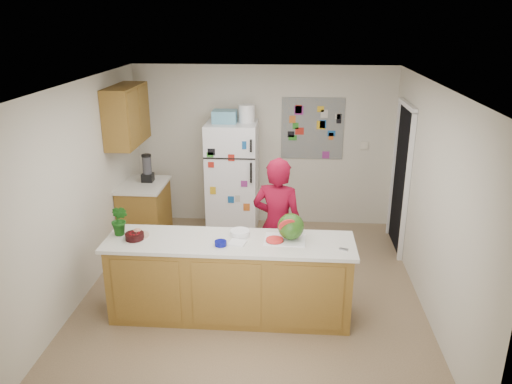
# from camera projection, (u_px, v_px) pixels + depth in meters

# --- Properties ---
(floor) EXTENTS (4.00, 4.50, 0.02)m
(floor) POSITION_uv_depth(u_px,v_px,m) (252.00, 293.00, 6.10)
(floor) COLOR brown
(floor) RESTS_ON ground
(wall_back) EXTENTS (4.00, 0.02, 2.50)m
(wall_back) POSITION_uv_depth(u_px,v_px,m) (264.00, 146.00, 7.80)
(wall_back) COLOR beige
(wall_back) RESTS_ON ground
(wall_left) EXTENTS (0.02, 4.50, 2.50)m
(wall_left) POSITION_uv_depth(u_px,v_px,m) (80.00, 192.00, 5.82)
(wall_left) COLOR beige
(wall_left) RESTS_ON ground
(wall_right) EXTENTS (0.02, 4.50, 2.50)m
(wall_right) POSITION_uv_depth(u_px,v_px,m) (432.00, 201.00, 5.53)
(wall_right) COLOR beige
(wall_right) RESTS_ON ground
(ceiling) EXTENTS (4.00, 4.50, 0.02)m
(ceiling) POSITION_uv_depth(u_px,v_px,m) (251.00, 84.00, 5.25)
(ceiling) COLOR white
(ceiling) RESTS_ON wall_back
(doorway) EXTENTS (0.03, 0.85, 2.04)m
(doorway) POSITION_uv_depth(u_px,v_px,m) (401.00, 179.00, 6.98)
(doorway) COLOR black
(doorway) RESTS_ON ground
(peninsula_base) EXTENTS (2.60, 0.62, 0.88)m
(peninsula_base) POSITION_uv_depth(u_px,v_px,m) (230.00, 280.00, 5.49)
(peninsula_base) COLOR brown
(peninsula_base) RESTS_ON floor
(peninsula_top) EXTENTS (2.68, 0.70, 0.04)m
(peninsula_top) POSITION_uv_depth(u_px,v_px,m) (229.00, 242.00, 5.34)
(peninsula_top) COLOR silver
(peninsula_top) RESTS_ON peninsula_base
(side_counter_base) EXTENTS (0.60, 0.80, 0.86)m
(side_counter_base) POSITION_uv_depth(u_px,v_px,m) (145.00, 214.00, 7.34)
(side_counter_base) COLOR brown
(side_counter_base) RESTS_ON floor
(side_counter_top) EXTENTS (0.64, 0.84, 0.04)m
(side_counter_top) POSITION_uv_depth(u_px,v_px,m) (143.00, 185.00, 7.19)
(side_counter_top) COLOR silver
(side_counter_top) RESTS_ON side_counter_base
(upper_cabinets) EXTENTS (0.35, 1.00, 0.80)m
(upper_cabinets) POSITION_uv_depth(u_px,v_px,m) (127.00, 115.00, 6.80)
(upper_cabinets) COLOR brown
(upper_cabinets) RESTS_ON wall_left
(refrigerator) EXTENTS (0.75, 0.70, 1.70)m
(refrigerator) POSITION_uv_depth(u_px,v_px,m) (233.00, 178.00, 7.61)
(refrigerator) COLOR silver
(refrigerator) RESTS_ON floor
(fridge_top_bin) EXTENTS (0.35, 0.28, 0.18)m
(fridge_top_bin) POSITION_uv_depth(u_px,v_px,m) (225.00, 116.00, 7.30)
(fridge_top_bin) COLOR #5999B2
(fridge_top_bin) RESTS_ON refrigerator
(photo_collage) EXTENTS (0.95, 0.01, 0.95)m
(photo_collage) POSITION_uv_depth(u_px,v_px,m) (312.00, 129.00, 7.62)
(photo_collage) COLOR slate
(photo_collage) RESTS_ON wall_back
(person) EXTENTS (0.69, 0.54, 1.68)m
(person) POSITION_uv_depth(u_px,v_px,m) (277.00, 226.00, 5.91)
(person) COLOR maroon
(person) RESTS_ON floor
(blender_appliance) EXTENTS (0.13, 0.13, 0.38)m
(blender_appliance) POSITION_uv_depth(u_px,v_px,m) (147.00, 169.00, 7.21)
(blender_appliance) COLOR black
(blender_appliance) RESTS_ON side_counter_top
(cutting_board) EXTENTS (0.45, 0.34, 0.01)m
(cutting_board) POSITION_uv_depth(u_px,v_px,m) (285.00, 240.00, 5.34)
(cutting_board) COLOR white
(cutting_board) RESTS_ON peninsula_top
(watermelon) EXTENTS (0.28, 0.28, 0.28)m
(watermelon) POSITION_uv_depth(u_px,v_px,m) (291.00, 226.00, 5.30)
(watermelon) COLOR #2C5114
(watermelon) RESTS_ON cutting_board
(watermelon_slice) EXTENTS (0.18, 0.18, 0.02)m
(watermelon_slice) POSITION_uv_depth(u_px,v_px,m) (275.00, 240.00, 5.29)
(watermelon_slice) COLOR red
(watermelon_slice) RESTS_ON cutting_board
(cherry_bowl) EXTENTS (0.20, 0.20, 0.07)m
(cherry_bowl) POSITION_uv_depth(u_px,v_px,m) (135.00, 236.00, 5.35)
(cherry_bowl) COLOR black
(cherry_bowl) RESTS_ON peninsula_top
(white_bowl) EXTENTS (0.28, 0.28, 0.06)m
(white_bowl) POSITION_uv_depth(u_px,v_px,m) (240.00, 233.00, 5.44)
(white_bowl) COLOR white
(white_bowl) RESTS_ON peninsula_top
(cobalt_bowl) EXTENTS (0.16, 0.16, 0.05)m
(cobalt_bowl) POSITION_uv_depth(u_px,v_px,m) (221.00, 243.00, 5.21)
(cobalt_bowl) COLOR #060965
(cobalt_bowl) RESTS_ON peninsula_top
(plate) EXTENTS (0.29, 0.29, 0.02)m
(plate) POSITION_uv_depth(u_px,v_px,m) (137.00, 235.00, 5.43)
(plate) COLOR beige
(plate) RESTS_ON peninsula_top
(paper_towel) EXTENTS (0.20, 0.18, 0.02)m
(paper_towel) POSITION_uv_depth(u_px,v_px,m) (238.00, 243.00, 5.26)
(paper_towel) COLOR white
(paper_towel) RESTS_ON peninsula_top
(keys) EXTENTS (0.10, 0.07, 0.01)m
(keys) POSITION_uv_depth(u_px,v_px,m) (344.00, 249.00, 5.12)
(keys) COLOR gray
(keys) RESTS_ON peninsula_top
(potted_plant) EXTENTS (0.24, 0.22, 0.35)m
(potted_plant) POSITION_uv_depth(u_px,v_px,m) (120.00, 220.00, 5.40)
(potted_plant) COLOR #183A0F
(potted_plant) RESTS_ON peninsula_top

